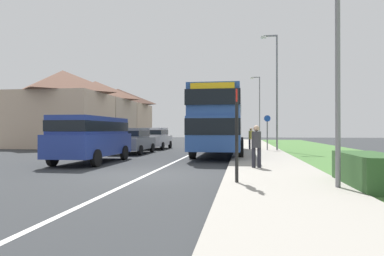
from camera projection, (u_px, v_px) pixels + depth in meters
ground_plane at (147, 175)px, 11.18m from camera, size 120.00×120.00×0.00m
lane_marking_centre at (187, 156)px, 19.09m from camera, size 0.14×60.00×0.01m
pavement_near_side at (264, 159)px, 16.49m from camera, size 3.20×68.00×0.12m
grass_verge_seaward at (357, 161)px, 15.85m from camera, size 6.00×68.00×0.08m
roadside_hedge at (370, 172)px, 8.40m from camera, size 1.10×2.79×0.90m
double_decker_bus at (220, 120)px, 20.42m from camera, size 2.80×10.90×3.70m
parked_van_blue at (92, 135)px, 15.36m from camera, size 2.11×5.28×2.09m
parked_car_grey at (133, 140)px, 21.29m from camera, size 1.88×4.31×1.62m
parked_car_silver at (155, 137)px, 26.56m from camera, size 2.01×4.36×1.68m
pedestrian_at_stop at (256, 144)px, 12.29m from camera, size 0.34×0.34×1.67m
pedestrian_walking_away at (251, 137)px, 24.16m from camera, size 0.34×0.34×1.67m
bus_stop_sign at (237, 128)px, 8.86m from camera, size 0.09×0.52×2.60m
cycle_route_sign at (267, 131)px, 23.01m from camera, size 0.44×0.08×2.52m
street_lamp_near at (333, 9)px, 8.11m from camera, size 1.14×0.20×7.73m
street_lamp_mid at (275, 85)px, 22.96m from camera, size 1.14×0.20×8.03m
street_lamp_far at (259, 105)px, 40.74m from camera, size 1.14×0.20×7.99m
house_terrace_far_side at (95, 113)px, 35.66m from camera, size 7.13×19.48×6.71m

